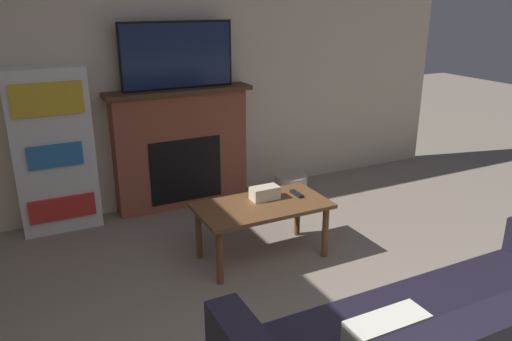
# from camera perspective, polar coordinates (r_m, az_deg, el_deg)

# --- Properties ---
(wall_back) EXTENTS (5.92, 0.06, 2.70)m
(wall_back) POSITION_cam_1_polar(r_m,az_deg,el_deg) (4.82, -7.79, 12.11)
(wall_back) COLOR beige
(wall_back) RESTS_ON ground_plane
(fireplace) EXTENTS (1.36, 0.28, 1.14)m
(fireplace) POSITION_cam_1_polar(r_m,az_deg,el_deg) (4.80, -8.52, 2.57)
(fireplace) COLOR brown
(fireplace) RESTS_ON ground_plane
(tv) EXTENTS (1.04, 0.03, 0.60)m
(tv) POSITION_cam_1_polar(r_m,az_deg,el_deg) (4.61, -8.98, 12.86)
(tv) COLOR black
(tv) RESTS_ON fireplace
(coffee_table) EXTENTS (1.01, 0.54, 0.45)m
(coffee_table) POSITION_cam_1_polar(r_m,az_deg,el_deg) (3.81, 0.72, -4.68)
(coffee_table) COLOR brown
(coffee_table) RESTS_ON ground_plane
(tissue_box) EXTENTS (0.22, 0.12, 0.10)m
(tissue_box) POSITION_cam_1_polar(r_m,az_deg,el_deg) (3.86, 1.01, -2.58)
(tissue_box) COLOR beige
(tissue_box) RESTS_ON coffee_table
(remote_control) EXTENTS (0.04, 0.15, 0.02)m
(remote_control) POSITION_cam_1_polar(r_m,az_deg,el_deg) (3.96, 4.66, -2.66)
(remote_control) COLOR black
(remote_control) RESTS_ON coffee_table
(bookshelf) EXTENTS (0.65, 0.29, 1.40)m
(bookshelf) POSITION_cam_1_polar(r_m,az_deg,el_deg) (4.54, -22.13, 2.06)
(bookshelf) COLOR white
(bookshelf) RESTS_ON ground_plane
(storage_basket) EXTENTS (0.33, 0.33, 0.24)m
(storage_basket) POSITION_cam_1_polar(r_m,az_deg,el_deg) (5.05, 4.00, -1.83)
(storage_basket) COLOR #BCB29E
(storage_basket) RESTS_ON ground_plane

